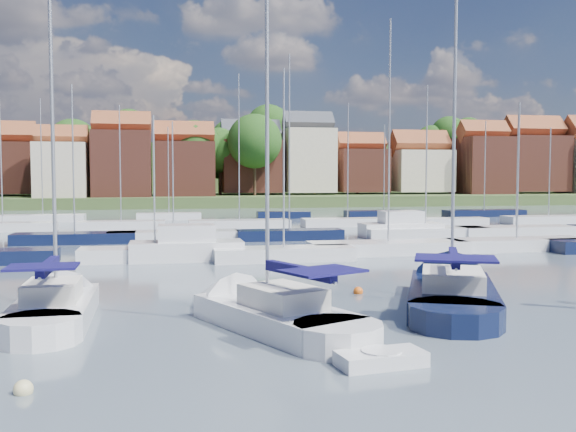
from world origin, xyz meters
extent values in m
plane|color=#424F5A|center=(0.00, 40.00, 0.00)|extent=(260.00, 260.00, 0.00)
cube|color=silver|center=(-10.65, 3.83, 0.25)|extent=(2.69, 6.29, 1.20)
cone|color=silver|center=(-10.70, 7.73, 0.25)|extent=(2.65, 3.07, 2.60)
cylinder|color=silver|center=(-10.60, 0.70, 0.25)|extent=(2.64, 2.64, 1.20)
cube|color=silver|center=(-10.64, 3.39, 1.20)|extent=(1.86, 2.63, 0.70)
cylinder|color=#B2B2B7|center=(-10.65, 4.26, 6.64)|extent=(0.14, 0.14, 11.57)
cylinder|color=#B2B2B7|center=(-10.63, 2.53, 2.05)|extent=(0.15, 3.47, 0.10)
cube|color=#100D44|center=(-10.63, 2.53, 2.20)|extent=(0.35, 3.30, 0.35)
cube|color=#100D44|center=(-10.61, 1.40, 2.35)|extent=(2.24, 1.59, 0.08)
cube|color=silver|center=(-2.96, 1.16, 0.25)|extent=(5.37, 7.30, 1.20)
cone|color=silver|center=(-4.72, 4.99, 0.25)|extent=(3.92, 4.15, 2.81)
cylinder|color=silver|center=(-1.55, -1.90, 0.25)|extent=(3.73, 3.73, 1.20)
cube|color=silver|center=(-2.76, 0.74, 1.20)|extent=(2.96, 3.37, 0.70)
cylinder|color=#B2B2B7|center=(-3.15, 1.59, 7.09)|extent=(0.14, 0.14, 12.49)
cylinder|color=#B2B2B7|center=(-2.37, -0.11, 2.05)|extent=(1.65, 3.45, 0.10)
cube|color=#100D44|center=(-2.37, -0.11, 2.20)|extent=(1.76, 3.36, 0.35)
cube|color=#100D44|center=(-1.86, -1.22, 2.35)|extent=(2.87, 2.53, 0.08)
cube|color=black|center=(4.82, 3.67, 0.25)|extent=(6.28, 8.70, 1.20)
cone|color=black|center=(6.83, 8.27, 0.25)|extent=(4.63, 4.92, 3.35)
cylinder|color=black|center=(3.21, -0.01, 0.25)|extent=(4.41, 4.41, 1.20)
cube|color=silver|center=(4.59, 3.16, 1.20)|extent=(3.49, 4.00, 0.70)
cylinder|color=#B2B2B7|center=(5.04, 4.18, 8.45)|extent=(0.14, 0.14, 15.21)
cylinder|color=#B2B2B7|center=(4.15, 2.14, 2.05)|extent=(1.88, 4.13, 0.10)
cube|color=#100D44|center=(4.15, 2.14, 2.20)|extent=(1.97, 4.00, 0.35)
cube|color=#100D44|center=(3.57, 0.81, 2.35)|extent=(3.41, 2.98, 0.08)
cube|color=silver|center=(-0.80, -3.69, 0.17)|extent=(2.60, 1.47, 0.48)
cylinder|color=silver|center=(-0.80, -3.69, 0.31)|extent=(1.15, 1.15, 0.31)
sphere|color=beige|center=(-10.13, -4.18, 0.00)|extent=(0.48, 0.48, 0.48)
sphere|color=#D85914|center=(-3.01, -0.09, 0.00)|extent=(0.53, 0.53, 0.53)
sphere|color=beige|center=(-1.28, -2.05, 0.00)|extent=(0.51, 0.51, 0.51)
sphere|color=#D85914|center=(1.86, 6.98, 0.00)|extent=(0.44, 0.44, 0.44)
cube|color=silver|center=(-7.27, 20.20, 0.35)|extent=(9.22, 2.58, 1.00)
cylinder|color=#B2B2B7|center=(-7.27, 20.20, 4.94)|extent=(0.12, 0.12, 8.18)
cube|color=silver|center=(0.63, 18.61, 0.35)|extent=(8.78, 2.46, 1.00)
cylinder|color=#B2B2B7|center=(0.63, 18.61, 6.38)|extent=(0.12, 0.12, 11.06)
cube|color=silver|center=(8.23, 20.67, 0.35)|extent=(10.79, 3.02, 1.00)
cylinder|color=#B2B2B7|center=(8.23, 20.67, 8.29)|extent=(0.12, 0.12, 14.87)
cube|color=silver|center=(17.98, 21.03, 0.35)|extent=(10.13, 2.84, 1.00)
cylinder|color=#B2B2B7|center=(17.98, 21.03, 5.65)|extent=(0.12, 0.12, 9.59)
cube|color=silver|center=(-5.31, 20.00, 0.50)|extent=(7.00, 2.60, 1.40)
cube|color=silver|center=(-5.31, 20.00, 1.60)|extent=(3.50, 2.20, 1.30)
cube|color=black|center=(-13.55, 31.64, 0.35)|extent=(9.30, 2.60, 1.00)
cylinder|color=#B2B2B7|center=(-13.55, 31.64, 6.59)|extent=(0.12, 0.12, 11.48)
cube|color=silver|center=(-5.94, 32.01, 0.35)|extent=(10.40, 2.91, 1.00)
cylinder|color=#B2B2B7|center=(-5.94, 32.01, 5.24)|extent=(0.12, 0.12, 8.77)
cube|color=black|center=(3.48, 31.28, 0.35)|extent=(8.80, 2.46, 1.00)
cylinder|color=#B2B2B7|center=(3.48, 31.28, 8.01)|extent=(0.12, 0.12, 14.33)
cube|color=silver|center=(15.40, 31.16, 0.35)|extent=(10.73, 3.00, 1.00)
cylinder|color=#B2B2B7|center=(15.40, 31.16, 6.92)|extent=(0.12, 0.12, 12.14)
cube|color=silver|center=(23.82, 30.97, 0.35)|extent=(10.48, 2.93, 1.00)
cylinder|color=#B2B2B7|center=(23.82, 30.97, 5.99)|extent=(0.12, 0.12, 10.28)
cube|color=silver|center=(13.46, 32.00, 0.50)|extent=(7.00, 2.60, 1.40)
cube|color=silver|center=(13.46, 32.00, 1.60)|extent=(3.50, 2.20, 1.30)
cube|color=silver|center=(-21.71, 44.21, 0.35)|extent=(9.71, 2.72, 1.00)
cylinder|color=#B2B2B7|center=(-21.71, 44.21, 8.29)|extent=(0.12, 0.12, 14.88)
cube|color=silver|center=(-10.84, 44.51, 0.35)|extent=(8.49, 2.38, 1.00)
cylinder|color=#B2B2B7|center=(-10.84, 44.51, 6.51)|extent=(0.12, 0.12, 11.31)
cube|color=silver|center=(0.79, 43.78, 0.35)|extent=(10.16, 2.85, 1.00)
cylinder|color=#B2B2B7|center=(0.79, 43.78, 8.15)|extent=(0.12, 0.12, 14.59)
cube|color=silver|center=(12.17, 43.90, 0.35)|extent=(9.53, 2.67, 1.00)
cylinder|color=#B2B2B7|center=(12.17, 43.90, 6.81)|extent=(0.12, 0.12, 11.91)
cube|color=silver|center=(23.16, 42.50, 0.35)|extent=(7.62, 2.13, 1.00)
cylinder|color=#B2B2B7|center=(23.16, 42.50, 6.91)|extent=(0.12, 0.12, 12.13)
cube|color=silver|center=(35.22, 43.59, 0.35)|extent=(10.17, 2.85, 1.00)
cylinder|color=#B2B2B7|center=(35.22, 43.59, 5.72)|extent=(0.12, 0.12, 9.73)
cube|color=silver|center=(-20.26, 56.56, 0.35)|extent=(9.24, 2.59, 1.00)
cylinder|color=#B2B2B7|center=(-20.26, 56.56, 7.43)|extent=(0.12, 0.12, 13.17)
cube|color=silver|center=(-6.08, 57.30, 0.35)|extent=(7.57, 2.12, 1.00)
cylinder|color=#B2B2B7|center=(-6.08, 57.30, 5.97)|extent=(0.12, 0.12, 10.24)
cube|color=black|center=(7.88, 57.47, 0.35)|extent=(6.58, 1.84, 1.00)
cylinder|color=#B2B2B7|center=(7.88, 57.47, 4.85)|extent=(0.12, 0.12, 8.01)
cube|color=black|center=(20.94, 57.40, 0.35)|extent=(9.92, 2.78, 1.00)
cylinder|color=#B2B2B7|center=(20.94, 57.40, 6.31)|extent=(0.12, 0.12, 10.92)
cube|color=black|center=(34.28, 56.37, 0.35)|extent=(10.55, 2.95, 1.00)
cylinder|color=#B2B2B7|center=(34.28, 56.37, 6.61)|extent=(0.12, 0.12, 11.51)
cube|color=#45592C|center=(0.00, 117.00, 0.30)|extent=(200.00, 70.00, 3.00)
cube|color=#45592C|center=(0.00, 142.00, 5.00)|extent=(200.00, 60.00, 14.00)
cube|color=brown|center=(-33.65, 97.79, 6.56)|extent=(10.37, 9.97, 8.73)
cube|color=brown|center=(-33.65, 97.79, 12.20)|extent=(10.57, 5.13, 5.13)
cube|color=beige|center=(-22.74, 89.00, 6.08)|extent=(8.09, 8.80, 8.96)
cube|color=brown|center=(-22.74, 89.00, 11.55)|extent=(8.25, 4.00, 4.00)
cube|color=brown|center=(-13.35, 89.94, 7.08)|extent=(9.36, 10.17, 10.97)
cube|color=brown|center=(-13.35, 89.94, 13.72)|extent=(9.54, 4.63, 4.63)
cube|color=brown|center=(-3.04, 91.65, 6.31)|extent=(9.90, 8.56, 9.42)
cube|color=brown|center=(-3.04, 91.65, 12.23)|extent=(10.10, 4.90, 4.90)
cube|color=brown|center=(9.10, 96.65, 6.95)|extent=(10.59, 8.93, 9.49)
cube|color=#383A42|center=(9.10, 96.65, 12.99)|extent=(10.80, 5.24, 5.24)
cube|color=beige|center=(19.71, 95.80, 8.02)|extent=(9.01, 8.61, 11.65)
cube|color=#383A42|center=(19.71, 95.80, 14.95)|extent=(9.19, 4.46, 4.46)
cube|color=brown|center=(30.17, 97.00, 6.20)|extent=(9.10, 9.34, 8.00)
cube|color=brown|center=(30.17, 97.00, 11.32)|extent=(9.28, 4.50, 4.50)
cube|color=beige|center=(41.95, 96.59, 6.14)|extent=(10.86, 9.59, 7.88)
cube|color=brown|center=(41.95, 96.59, 11.41)|extent=(11.07, 5.37, 5.37)
cube|color=brown|center=(53.76, 93.92, 7.09)|extent=(9.18, 9.96, 10.97)
cube|color=brown|center=(53.76, 93.92, 13.70)|extent=(9.36, 4.54, 4.54)
cube|color=brown|center=(65.18, 95.21, 7.58)|extent=(11.39, 9.67, 10.76)
cube|color=brown|center=(65.18, 95.21, 14.36)|extent=(11.62, 5.64, 5.64)
cylinder|color=#382619|center=(56.77, 115.51, 8.51)|extent=(0.50, 0.50, 4.47)
sphere|color=#284B17|center=(56.77, 115.51, 14.58)|extent=(8.18, 8.18, 8.18)
cylinder|color=#382619|center=(3.46, 95.93, 3.83)|extent=(0.50, 0.50, 4.46)
sphere|color=#284B17|center=(3.46, 95.93, 9.88)|extent=(8.15, 8.15, 8.15)
cylinder|color=#382619|center=(15.22, 113.68, 8.58)|extent=(0.50, 0.50, 5.15)
sphere|color=#284B17|center=(15.22, 113.68, 15.56)|extent=(9.41, 9.41, 9.41)
cylinder|color=#382619|center=(-13.54, 116.31, 8.68)|extent=(0.50, 0.50, 4.56)
sphere|color=#284B17|center=(-13.54, 116.31, 14.87)|extent=(8.34, 8.34, 8.34)
cylinder|color=#382619|center=(-23.24, 105.25, 4.18)|extent=(0.50, 0.50, 5.15)
sphere|color=#284B17|center=(-23.24, 105.25, 11.17)|extent=(9.42, 9.42, 9.42)
cylinder|color=#382619|center=(13.76, 104.71, 3.48)|extent=(0.50, 0.50, 3.77)
sphere|color=#284B17|center=(13.76, 104.71, 8.60)|extent=(6.89, 6.89, 6.89)
cylinder|color=#382619|center=(9.05, 90.94, 4.21)|extent=(0.50, 0.50, 5.21)
sphere|color=#284B17|center=(9.05, 90.94, 11.28)|extent=(9.53, 9.53, 9.53)
cylinder|color=#382619|center=(61.93, 101.62, 3.09)|extent=(0.50, 0.50, 2.97)
sphere|color=#284B17|center=(61.93, 101.62, 7.12)|extent=(5.44, 5.44, 5.44)
cylinder|color=#382619|center=(-1.15, 93.75, 4.02)|extent=(0.50, 0.50, 4.84)
sphere|color=#284B17|center=(-1.15, 93.75, 10.59)|extent=(8.85, 8.85, 8.85)
cylinder|color=#382619|center=(52.68, 115.72, 8.17)|extent=(0.50, 0.50, 3.72)
sphere|color=#284B17|center=(52.68, 115.72, 13.21)|extent=(6.80, 6.80, 6.80)
cylinder|color=#382619|center=(54.05, 94.13, 3.62)|extent=(0.50, 0.50, 4.05)
sphere|color=#284B17|center=(54.05, 94.13, 9.11)|extent=(7.40, 7.40, 7.40)
cylinder|color=#382619|center=(6.84, 113.29, 7.91)|extent=(0.50, 0.50, 3.93)
sphere|color=#284B17|center=(6.84, 113.29, 13.24)|extent=(7.19, 7.19, 7.19)
cylinder|color=#382619|center=(30.65, 100.17, 3.51)|extent=(0.50, 0.50, 3.82)
sphere|color=#284B17|center=(30.65, 100.17, 8.70)|extent=(6.99, 6.99, 6.99)
cylinder|color=#382619|center=(-17.44, 93.12, 3.34)|extent=(0.50, 0.50, 3.48)
sphere|color=#284B17|center=(-17.44, 93.12, 8.07)|extent=(6.37, 6.37, 6.37)
cylinder|color=#382619|center=(57.51, 102.81, 3.09)|extent=(0.50, 0.50, 2.99)
sphere|color=#284B17|center=(57.51, 102.81, 7.14)|extent=(5.46, 5.46, 5.46)
cylinder|color=#382619|center=(3.61, 99.04, 3.22)|extent=(0.50, 0.50, 3.25)
sphere|color=#284B17|center=(3.61, 99.04, 7.63)|extent=(5.94, 5.94, 5.94)
cylinder|color=#382619|center=(-3.05, 100.73, 3.09)|extent=(0.50, 0.50, 2.98)
sphere|color=#284B17|center=(-3.05, 100.73, 7.14)|extent=(5.46, 5.46, 5.46)
cylinder|color=#382619|center=(64.66, 121.74, 9.36)|extent=(0.50, 0.50, 4.29)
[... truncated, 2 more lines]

